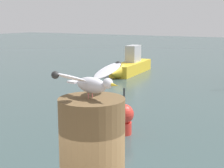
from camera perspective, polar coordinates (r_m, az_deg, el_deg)
The scene contains 3 objects.
seagull at distance 2.06m, azimuth -3.49°, elevation 0.59°, with size 0.39×0.61×0.21m.
boat_yellow at distance 19.62m, azimuth 2.92°, elevation 3.05°, with size 1.54×5.00×1.77m.
channel_buoy at distance 9.36m, azimuth 2.06°, elevation -5.82°, with size 0.56×0.56×1.33m.
Camera 1 is at (0.75, -1.94, 3.19)m, focal length 53.14 mm.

